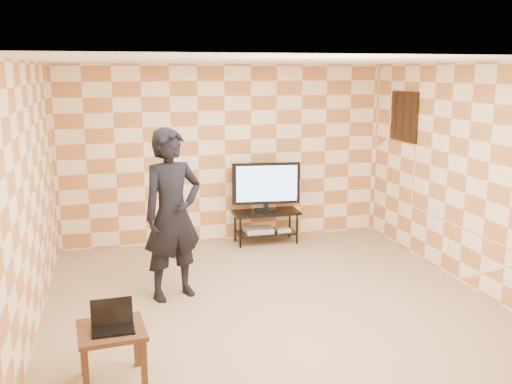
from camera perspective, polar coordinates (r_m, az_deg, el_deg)
floor at (r=6.73m, az=1.29°, el=-10.66°), size 5.00×5.00×0.00m
wall_back at (r=8.74m, az=-3.11°, el=3.78°), size 5.00×0.02×2.70m
wall_front at (r=4.06m, az=11.00°, el=-6.00°), size 5.00×0.02×2.70m
wall_left at (r=6.16m, az=-21.64°, el=-0.49°), size 0.02×5.00×2.70m
wall_right at (r=7.41m, az=20.31°, el=1.58°), size 0.02×5.00×2.70m
ceiling at (r=6.22m, az=1.41°, el=12.98°), size 5.00×5.00×0.02m
wall_art at (r=8.63m, az=14.59°, el=7.32°), size 0.04×0.72×0.72m
tv_stand at (r=8.75m, az=0.99°, el=-2.78°), size 1.01×0.45×0.50m
tv at (r=8.62m, az=1.01°, el=0.76°), size 1.03×0.23×0.75m
dvd_player at (r=8.76m, az=0.27°, el=-3.82°), size 0.42×0.30×0.07m
game_console at (r=8.82m, az=2.74°, el=-3.81°), size 0.21×0.16×0.05m
side_table at (r=5.05m, az=-14.24°, el=-13.97°), size 0.59×0.59×0.50m
laptop at (r=4.98m, az=-14.15°, el=-12.56°), size 0.36×0.29×0.23m
person at (r=6.57m, az=-8.35°, el=-2.25°), size 0.84×0.70×1.98m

